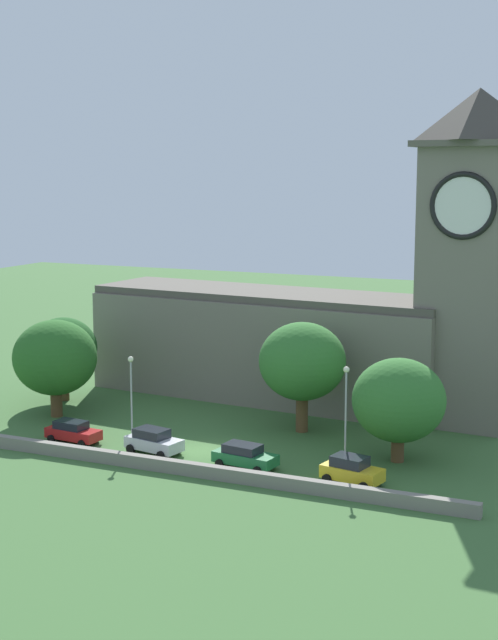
{
  "coord_description": "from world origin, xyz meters",
  "views": [
    {
      "loc": [
        31.11,
        -60.71,
        20.96
      ],
      "look_at": [
        0.81,
        6.65,
        9.09
      ],
      "focal_mm": 52.69,
      "sensor_mm": 36.0,
      "label": 1
    }
  ],
  "objects_px": {
    "church": "(335,316)",
    "tree_riverside_west": "(63,348)",
    "car_yellow": "(352,470)",
    "tree_riverside_east": "(302,362)",
    "car_silver": "(153,441)",
    "tree_by_tower": "(399,400)",
    "car_green": "(245,456)",
    "streetlamp_central": "(346,401)",
    "streetlamp_west_mid": "(131,385)",
    "car_red": "(73,431)",
    "tree_churchyard": "(55,358)"
  },
  "relations": [
    {
      "from": "car_green",
      "to": "streetlamp_west_mid",
      "type": "height_order",
      "value": "streetlamp_west_mid"
    },
    {
      "from": "car_yellow",
      "to": "streetlamp_central",
      "type": "relative_size",
      "value": 0.59
    },
    {
      "from": "church",
      "to": "tree_by_tower",
      "type": "bearing_deg",
      "value": -55.23
    },
    {
      "from": "car_green",
      "to": "tree_riverside_west",
      "type": "xyz_separation_m",
      "value": [
        -23.25,
        11.14,
        4.01
      ]
    },
    {
      "from": "car_red",
      "to": "car_yellow",
      "type": "bearing_deg",
      "value": -1.35
    },
    {
      "from": "church",
      "to": "car_yellow",
      "type": "height_order",
      "value": "church"
    },
    {
      "from": "tree_riverside_east",
      "to": "streetlamp_central",
      "type": "bearing_deg",
      "value": -51.14
    },
    {
      "from": "car_silver",
      "to": "tree_riverside_east",
      "type": "relative_size",
      "value": 0.52
    },
    {
      "from": "car_yellow",
      "to": "streetlamp_west_mid",
      "type": "relative_size",
      "value": 0.64
    },
    {
      "from": "streetlamp_west_mid",
      "to": "streetlamp_central",
      "type": "bearing_deg",
      "value": 2.31
    },
    {
      "from": "church",
      "to": "car_red",
      "type": "distance_m",
      "value": 25.5
    },
    {
      "from": "tree_riverside_east",
      "to": "car_red",
      "type": "bearing_deg",
      "value": -146.14
    },
    {
      "from": "tree_riverside_west",
      "to": "tree_riverside_east",
      "type": "distance_m",
      "value": 23.65
    },
    {
      "from": "church",
      "to": "car_green",
      "type": "height_order",
      "value": "church"
    },
    {
      "from": "car_red",
      "to": "tree_churchyard",
      "type": "distance_m",
      "value": 9.3
    },
    {
      "from": "tree_riverside_east",
      "to": "tree_by_tower",
      "type": "xyz_separation_m",
      "value": [
        9.18,
        -4.54,
        -1.2
      ]
    },
    {
      "from": "car_green",
      "to": "tree_by_tower",
      "type": "distance_m",
      "value": 11.77
    },
    {
      "from": "streetlamp_west_mid",
      "to": "tree_riverside_east",
      "type": "bearing_deg",
      "value": 37.97
    },
    {
      "from": "streetlamp_central",
      "to": "tree_by_tower",
      "type": "bearing_deg",
      "value": 47.62
    },
    {
      "from": "church",
      "to": "car_yellow",
      "type": "distance_m",
      "value": 22.94
    },
    {
      "from": "streetlamp_central",
      "to": "tree_riverside_east",
      "type": "relative_size",
      "value": 0.83
    },
    {
      "from": "car_yellow",
      "to": "streetlamp_west_mid",
      "type": "distance_m",
      "value": 19.0
    },
    {
      "from": "streetlamp_central",
      "to": "tree_riverside_west",
      "type": "bearing_deg",
      "value": 164.04
    },
    {
      "from": "car_silver",
      "to": "tree_by_tower",
      "type": "relative_size",
      "value": 0.61
    },
    {
      "from": "car_yellow",
      "to": "tree_riverside_east",
      "type": "xyz_separation_m",
      "value": [
        -7.69,
        10.69,
        4.78
      ]
    },
    {
      "from": "car_green",
      "to": "tree_riverside_east",
      "type": "xyz_separation_m",
      "value": [
        0.37,
        10.35,
        4.9
      ]
    },
    {
      "from": "tree_churchyard",
      "to": "tree_riverside_west",
      "type": "height_order",
      "value": "tree_churchyard"
    },
    {
      "from": "car_yellow",
      "to": "tree_churchyard",
      "type": "height_order",
      "value": "tree_churchyard"
    },
    {
      "from": "car_green",
      "to": "streetlamp_central",
      "type": "height_order",
      "value": "streetlamp_central"
    },
    {
      "from": "car_red",
      "to": "streetlamp_west_mid",
      "type": "height_order",
      "value": "streetlamp_west_mid"
    },
    {
      "from": "tree_churchyard",
      "to": "tree_riverside_west",
      "type": "relative_size",
      "value": 1.09
    },
    {
      "from": "car_red",
      "to": "car_silver",
      "type": "xyz_separation_m",
      "value": [
        7.16,
        0.07,
        0.08
      ]
    },
    {
      "from": "church",
      "to": "tree_churchyard",
      "type": "bearing_deg",
      "value": -145.93
    },
    {
      "from": "car_red",
      "to": "car_silver",
      "type": "distance_m",
      "value": 7.16
    },
    {
      "from": "church",
      "to": "tree_churchyard",
      "type": "relative_size",
      "value": 4.85
    },
    {
      "from": "tree_by_tower",
      "to": "car_yellow",
      "type": "bearing_deg",
      "value": -103.56
    },
    {
      "from": "car_green",
      "to": "car_yellow",
      "type": "bearing_deg",
      "value": -2.39
    },
    {
      "from": "car_silver",
      "to": "tree_by_tower",
      "type": "bearing_deg",
      "value": 17.92
    },
    {
      "from": "car_red",
      "to": "streetlamp_west_mid",
      "type": "distance_m",
      "value": 5.95
    },
    {
      "from": "car_green",
      "to": "streetlamp_west_mid",
      "type": "distance_m",
      "value": 11.26
    },
    {
      "from": "church",
      "to": "tree_riverside_west",
      "type": "bearing_deg",
      "value": -159.29
    },
    {
      "from": "car_green",
      "to": "streetlamp_central",
      "type": "bearing_deg",
      "value": 21.47
    },
    {
      "from": "car_red",
      "to": "car_yellow",
      "type": "xyz_separation_m",
      "value": [
        22.82,
        -0.54,
        0.11
      ]
    },
    {
      "from": "streetlamp_west_mid",
      "to": "tree_by_tower",
      "type": "xyz_separation_m",
      "value": [
        20.0,
        3.9,
        -0.04
      ]
    },
    {
      "from": "car_silver",
      "to": "car_green",
      "type": "height_order",
      "value": "car_silver"
    },
    {
      "from": "streetlamp_central",
      "to": "tree_riverside_east",
      "type": "height_order",
      "value": "tree_riverside_east"
    },
    {
      "from": "car_green",
      "to": "streetlamp_central",
      "type": "xyz_separation_m",
      "value": [
        6.62,
        2.6,
        4.05
      ]
    },
    {
      "from": "streetlamp_west_mid",
      "to": "tree_riverside_west",
      "type": "relative_size",
      "value": 0.89
    },
    {
      "from": "tree_churchyard",
      "to": "tree_riverside_east",
      "type": "relative_size",
      "value": 0.94
    },
    {
      "from": "tree_riverside_east",
      "to": "tree_by_tower",
      "type": "height_order",
      "value": "tree_riverside_east"
    }
  ]
}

